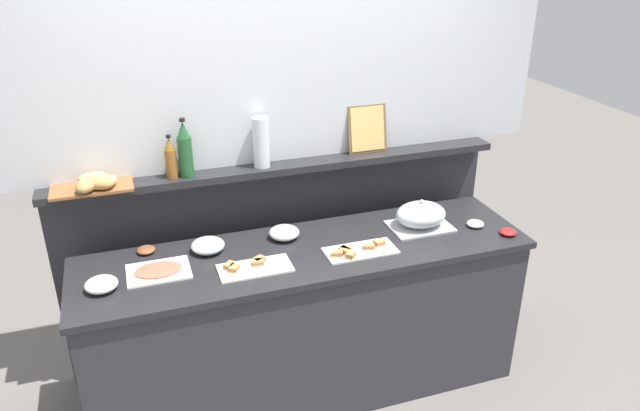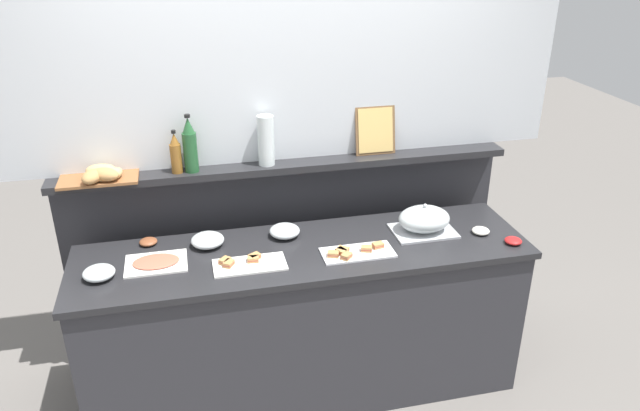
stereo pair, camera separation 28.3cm
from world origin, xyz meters
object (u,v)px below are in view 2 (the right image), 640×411
object	(u,v)px
glass_bowl_medium	(285,231)
vinegar_bottle_amber	(176,154)
wine_bottle_green	(190,146)
framed_picture	(375,130)
glass_bowl_large	(99,273)
bread_basket	(101,175)
sandwich_platter_rear	(247,263)
water_carafe	(266,141)
condiment_bowl_teal	(148,242)
serving_cloche	(424,220)
cold_cuts_platter	(156,263)
condiment_bowl_dark	(513,241)
glass_bowl_small	(208,241)
condiment_bowl_red	(481,231)
sandwich_platter_front	(356,252)

from	to	relation	value
glass_bowl_medium	vinegar_bottle_amber	xyz separation A→B (m)	(-0.53, 0.25, 0.40)
glass_bowl_medium	vinegar_bottle_amber	size ratio (longest dim) A/B	0.70
wine_bottle_green	framed_picture	size ratio (longest dim) A/B	1.13
glass_bowl_large	bread_basket	bearing A→B (deg)	87.34
sandwich_platter_rear	water_carafe	world-z (taller)	water_carafe
condiment_bowl_teal	bread_basket	distance (m)	0.42
serving_cloche	condiment_bowl_teal	bearing A→B (deg)	172.38
cold_cuts_platter	water_carafe	bearing A→B (deg)	32.35
serving_cloche	condiment_bowl_dark	bearing A→B (deg)	-29.15
sandwich_platter_rear	framed_picture	xyz separation A→B (m)	(0.82, 0.55, 0.46)
serving_cloche	glass_bowl_medium	world-z (taller)	serving_cloche
glass_bowl_small	bread_basket	xyz separation A→B (m)	(-0.51, 0.22, 0.33)
vinegar_bottle_amber	framed_picture	distance (m)	1.12
water_carafe	vinegar_bottle_amber	bearing A→B (deg)	-179.13
condiment_bowl_red	condiment_bowl_dark	size ratio (longest dim) A/B	1.05
wine_bottle_green	vinegar_bottle_amber	xyz separation A→B (m)	(-0.08, -0.00, -0.04)
condiment_bowl_red	serving_cloche	bearing A→B (deg)	163.54
sandwich_platter_rear	glass_bowl_medium	bearing A→B (deg)	47.70
wine_bottle_green	condiment_bowl_red	bearing A→B (deg)	-16.85
glass_bowl_small	wine_bottle_green	size ratio (longest dim) A/B	0.55
condiment_bowl_dark	condiment_bowl_teal	bearing A→B (deg)	167.20
sandwich_platter_front	cold_cuts_platter	world-z (taller)	sandwich_platter_front
cold_cuts_platter	glass_bowl_small	bearing A→B (deg)	26.57
sandwich_platter_rear	condiment_bowl_red	bearing A→B (deg)	2.13
wine_bottle_green	bread_basket	size ratio (longest dim) A/B	0.79
sandwich_platter_front	condiment_bowl_red	xyz separation A→B (m)	(0.73, 0.06, 0.01)
serving_cloche	bread_basket	distance (m)	1.73
sandwich_platter_rear	bread_basket	world-z (taller)	bread_basket
condiment_bowl_dark	glass_bowl_small	bearing A→B (deg)	167.84
vinegar_bottle_amber	framed_picture	bearing A→B (deg)	2.34
sandwich_platter_rear	sandwich_platter_front	xyz separation A→B (m)	(0.56, -0.01, 0.00)
bread_basket	framed_picture	size ratio (longest dim) A/B	1.43
glass_bowl_medium	framed_picture	world-z (taller)	framed_picture
sandwich_platter_front	serving_cloche	distance (m)	0.46
condiment_bowl_dark	water_carafe	size ratio (longest dim) A/B	0.33
condiment_bowl_dark	bread_basket	xyz separation A→B (m)	(-2.08, 0.56, 0.35)
serving_cloche	sandwich_platter_rear	bearing A→B (deg)	-172.14
framed_picture	condiment_bowl_dark	bearing A→B (deg)	-48.21
wine_bottle_green	framed_picture	xyz separation A→B (m)	(1.04, 0.05, -0.00)
water_carafe	glass_bowl_medium	bearing A→B (deg)	-79.28
condiment_bowl_red	condiment_bowl_teal	bearing A→B (deg)	170.84
glass_bowl_medium	condiment_bowl_dark	xyz separation A→B (m)	(1.17, -0.35, -0.01)
cold_cuts_platter	glass_bowl_small	distance (m)	0.30
glass_bowl_large	water_carafe	bearing A→B (deg)	27.93
glass_bowl_medium	condiment_bowl_teal	world-z (taller)	glass_bowl_medium
sandwich_platter_front	glass_bowl_medium	size ratio (longest dim) A/B	2.27
sandwich_platter_front	condiment_bowl_teal	bearing A→B (deg)	161.55
cold_cuts_platter	water_carafe	xyz separation A→B (m)	(0.63, 0.40, 0.46)
vinegar_bottle_amber	bread_basket	xyz separation A→B (m)	(-0.39, -0.03, -0.07)
sandwich_platter_front	water_carafe	xyz separation A→B (m)	(-0.37, 0.52, 0.45)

